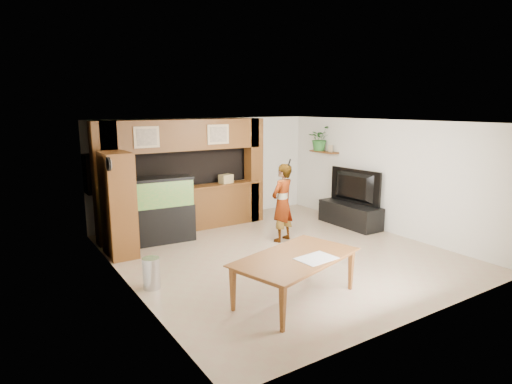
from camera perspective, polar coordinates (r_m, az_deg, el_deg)
floor at (r=8.67m, az=3.10°, el=-8.12°), size 6.50×6.50×0.00m
ceiling at (r=8.18m, az=3.30°, el=9.32°), size 6.50×6.50×0.00m
wall_back at (r=11.09m, az=-6.71°, el=3.04°), size 6.00×0.00×6.00m
wall_left at (r=7.04m, az=-17.02°, el=-2.19°), size 0.00×6.50×6.50m
wall_right at (r=10.35m, az=16.79°, el=2.05°), size 0.00×6.50×6.50m
partition at (r=10.15m, az=-9.99°, el=2.25°), size 4.20×0.99×2.60m
wall_clock at (r=7.90m, az=-19.04°, el=3.55°), size 0.05×0.25×0.25m
wall_shelf at (r=11.55m, az=9.04°, el=5.31°), size 0.25×0.90×0.04m
pantry_cabinet at (r=8.68m, az=-17.92°, el=-1.63°), size 0.51×0.84×2.04m
trash_can at (r=7.18m, az=-13.79°, el=-10.48°), size 0.28×0.28×0.51m
aquarium at (r=9.38m, az=-12.24°, el=-2.44°), size 1.28×0.48×1.42m
tv_stand at (r=10.77m, az=12.42°, el=-2.97°), size 0.60×1.64×0.55m
television at (r=10.62m, az=12.58°, el=0.67°), size 0.33×1.48×0.84m
photo_frame at (r=11.36m, az=9.89°, el=5.73°), size 0.04×0.14×0.18m
potted_plant at (r=11.62m, az=8.43°, el=7.09°), size 0.73×0.68×0.66m
person at (r=9.23m, az=3.54°, el=-1.45°), size 0.72×0.58×1.69m
microphone at (r=8.97m, az=4.47°, el=3.96°), size 0.03×0.10×0.15m
dining_table at (r=6.58m, az=5.52°, el=-11.42°), size 2.19×1.59×0.69m
newspaper_a at (r=6.41m, az=8.03°, el=-8.77°), size 0.60×0.46×0.01m
counter_box at (r=10.47m, az=-4.04°, el=1.76°), size 0.36×0.28×0.21m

